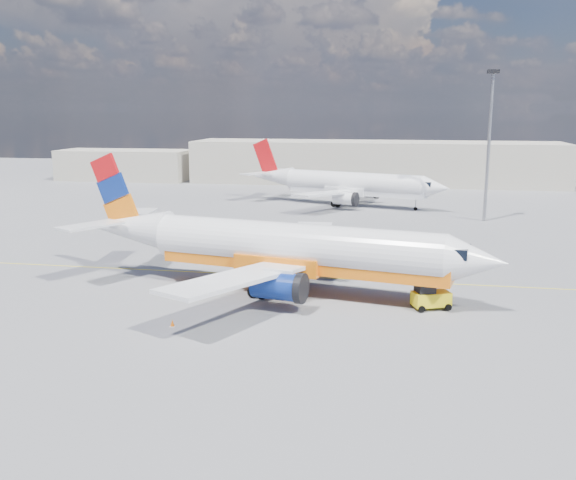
% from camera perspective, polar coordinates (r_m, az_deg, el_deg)
% --- Properties ---
extents(ground, '(240.00, 240.00, 0.00)m').
position_cam_1_polar(ground, '(53.07, -1.71, -4.02)').
color(ground, slate).
rests_on(ground, ground).
extents(taxi_line, '(70.00, 0.15, 0.01)m').
position_cam_1_polar(taxi_line, '(55.90, -1.07, -3.19)').
color(taxi_line, yellow).
rests_on(taxi_line, ground).
extents(terminal_main, '(70.00, 14.00, 8.00)m').
position_cam_1_polar(terminal_main, '(125.52, 7.70, 6.85)').
color(terminal_main, '#BEB6A4').
rests_on(terminal_main, ground).
extents(terminal_annex, '(26.00, 10.00, 6.00)m').
position_cam_1_polar(terminal_annex, '(134.54, -14.31, 6.49)').
color(terminal_annex, '#BEB6A4').
rests_on(terminal_annex, ground).
extents(main_jet, '(35.29, 27.24, 10.65)m').
position_cam_1_polar(main_jet, '(50.42, -0.49, -0.69)').
color(main_jet, white).
rests_on(main_jet, ground).
extents(second_jet, '(31.64, 24.04, 9.60)m').
position_cam_1_polar(second_jet, '(96.08, 5.34, 4.97)').
color(second_jet, white).
rests_on(second_jet, ground).
extents(gse_tug, '(3.00, 2.48, 1.89)m').
position_cam_1_polar(gse_tug, '(47.78, 12.50, -4.97)').
color(gse_tug, black).
rests_on(gse_tug, ground).
extents(traffic_cone, '(0.34, 0.34, 0.48)m').
position_cam_1_polar(traffic_cone, '(43.88, -10.24, -7.29)').
color(traffic_cone, white).
rests_on(traffic_cone, ground).
extents(floodlight_mast, '(1.38, 1.38, 18.96)m').
position_cam_1_polar(floodlight_mast, '(85.55, 17.48, 9.15)').
color(floodlight_mast, gray).
rests_on(floodlight_mast, ground).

